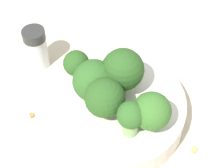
{
  "coord_description": "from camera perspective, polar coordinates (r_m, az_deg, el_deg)",
  "views": [
    {
      "loc": [
        0.25,
        0.18,
        0.45
      ],
      "look_at": [
        0.0,
        0.0,
        0.08
      ],
      "focal_mm": 60.0,
      "sensor_mm": 36.0,
      "label": 1
    }
  ],
  "objects": [
    {
      "name": "pepper_shaker",
      "position": [
        0.6,
        -11.44,
        5.42
      ],
      "size": [
        0.04,
        0.04,
        0.07
      ],
      "color": "silver",
      "rests_on": "ground_plane"
    },
    {
      "name": "broccoli_floret_0",
      "position": [
        0.49,
        -2.77,
        0.46
      ],
      "size": [
        0.06,
        0.06,
        0.06
      ],
      "color": "#7A9E5B",
      "rests_on": "bowl"
    },
    {
      "name": "broccoli_floret_1",
      "position": [
        0.49,
        1.36,
        2.32
      ],
      "size": [
        0.06,
        0.06,
        0.07
      ],
      "color": "#84AD66",
      "rests_on": "bowl"
    },
    {
      "name": "ground_plane",
      "position": [
        0.54,
        0.0,
        -5.21
      ],
      "size": [
        3.0,
        3.0,
        0.0
      ],
      "primitive_type": "plane",
      "color": "beige"
    },
    {
      "name": "broccoli_floret_3",
      "position": [
        0.47,
        -1.11,
        -2.15
      ],
      "size": [
        0.05,
        0.05,
        0.06
      ],
      "color": "#8EB770",
      "rests_on": "bowl"
    },
    {
      "name": "almond_crumb_0",
      "position": [
        0.61,
        7.46,
        2.49
      ],
      "size": [
        0.01,
        0.01,
        0.01
      ],
      "primitive_type": "cube",
      "rotation": [
        0.0,
        0.0,
        5.64
      ],
      "color": "olive",
      "rests_on": "ground_plane"
    },
    {
      "name": "broccoli_floret_2",
      "position": [
        0.45,
        2.89,
        -5.05
      ],
      "size": [
        0.04,
        0.04,
        0.05
      ],
      "color": "#84AD66",
      "rests_on": "bowl"
    },
    {
      "name": "broccoli_floret_4",
      "position": [
        0.46,
        6.05,
        -4.2
      ],
      "size": [
        0.05,
        0.05,
        0.06
      ],
      "color": "#8EB770",
      "rests_on": "bowl"
    },
    {
      "name": "almond_crumb_2",
      "position": [
        0.56,
        -12.19,
        -4.58
      ],
      "size": [
        0.01,
        0.01,
        0.01
      ],
      "primitive_type": "cube",
      "rotation": [
        0.0,
        0.0,
        1.08
      ],
      "color": "olive",
      "rests_on": "ground_plane"
    },
    {
      "name": "bowl",
      "position": [
        0.53,
        0.0,
        -3.9
      ],
      "size": [
        0.2,
        0.2,
        0.04
      ],
      "primitive_type": "cylinder",
      "color": "silver",
      "rests_on": "ground_plane"
    },
    {
      "name": "almond_crumb_1",
      "position": [
        0.52,
        12.49,
        -9.62
      ],
      "size": [
        0.01,
        0.01,
        0.01
      ],
      "primitive_type": "cube",
      "rotation": [
        0.0,
        0.0,
        0.01
      ],
      "color": "tan",
      "rests_on": "ground_plane"
    },
    {
      "name": "broccoli_floret_5",
      "position": [
        0.51,
        -5.7,
        2.75
      ],
      "size": [
        0.04,
        0.04,
        0.05
      ],
      "color": "#7A9E5B",
      "rests_on": "bowl"
    }
  ]
}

